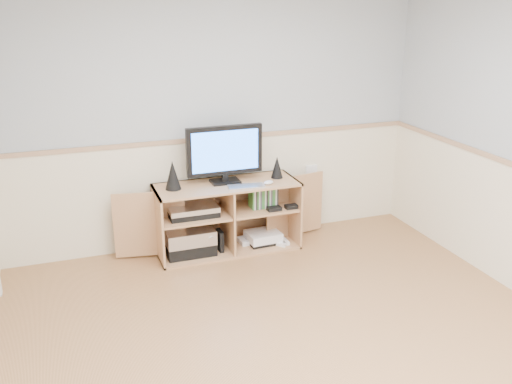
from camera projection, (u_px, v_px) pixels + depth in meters
room at (303, 188)px, 3.35m from camera, size 4.04×4.54×2.54m
media_cabinet at (226, 214)px, 5.37m from camera, size 2.06×0.50×0.65m
monitor at (225, 152)px, 5.16m from camera, size 0.70×0.18×0.53m
speaker_left at (173, 175)px, 5.03m from camera, size 0.14×0.14×0.26m
speaker_right at (277, 167)px, 5.35m from camera, size 0.11×0.11×0.21m
keyboard at (246, 186)px, 5.13m from camera, size 0.34×0.17×0.01m
mouse at (269, 182)px, 5.19m from camera, size 0.11×0.09×0.04m
av_components at (191, 233)px, 5.24m from camera, size 0.52×0.33×0.47m
game_consoles at (262, 238)px, 5.50m from camera, size 0.45×0.30×0.11m
game_cases at (263, 197)px, 5.36m from camera, size 0.26×0.14×0.19m
wall_outlet at (311, 171)px, 5.77m from camera, size 0.12×0.03×0.12m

